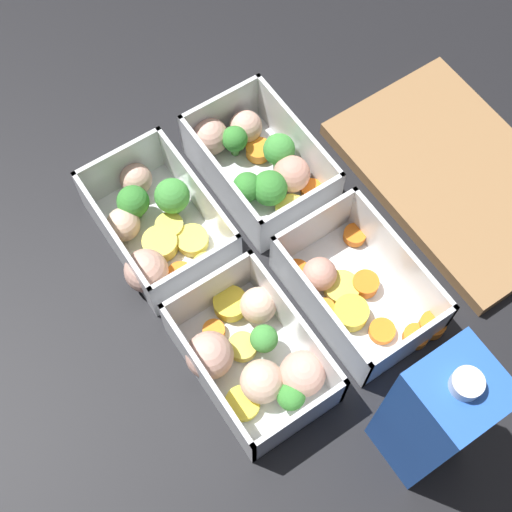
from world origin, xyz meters
TOP-DOWN VIEW (x-y plane):
  - ground_plane at (0.00, 0.00)m, footprint 4.00×4.00m
  - container_near_left at (-0.09, -0.07)m, footprint 0.18×0.13m
  - container_near_right at (0.09, -0.06)m, footprint 0.17×0.13m
  - container_far_left at (-0.10, 0.07)m, footprint 0.18×0.11m
  - container_far_right at (0.09, 0.06)m, footprint 0.17×0.11m
  - juice_carton at (0.24, 0.02)m, footprint 0.07×0.07m
  - cutting_board at (0.04, 0.25)m, footprint 0.28×0.18m

SIDE VIEW (x-z plane):
  - ground_plane at x=0.00m, z-range 0.00..0.00m
  - cutting_board at x=0.04m, z-range 0.00..0.02m
  - container_far_right at x=0.09m, z-range -0.01..0.05m
  - container_near_left at x=-0.09m, z-range -0.01..0.06m
  - container_near_right at x=0.09m, z-range -0.01..0.06m
  - container_far_left at x=-0.10m, z-range -0.01..0.06m
  - juice_carton at x=0.24m, z-range -0.01..0.20m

